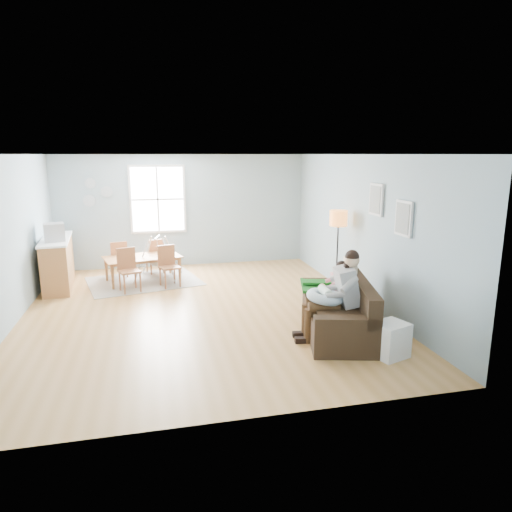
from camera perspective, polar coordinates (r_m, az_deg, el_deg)
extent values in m
cube|color=#AF7A3E|center=(8.20, -6.97, -7.03)|extent=(8.40, 9.40, 0.08)
cube|color=white|center=(7.73, -7.59, 14.72)|extent=(8.40, 9.40, 0.60)
cube|color=#849EAD|center=(12.44, -9.45, 6.21)|extent=(8.40, 0.08, 3.90)
cube|color=#849EAD|center=(3.40, 0.97, -10.82)|extent=(8.40, 0.08, 3.90)
cube|color=#849EAD|center=(9.22, 19.46, 3.46)|extent=(0.08, 9.40, 3.90)
cube|color=silver|center=(11.21, -12.19, 6.95)|extent=(1.32, 0.06, 1.62)
cube|color=white|center=(11.18, -12.19, 6.93)|extent=(1.20, 0.02, 1.50)
cube|color=silver|center=(11.17, -12.19, 6.93)|extent=(1.20, 0.03, 0.04)
cube|color=silver|center=(11.17, -12.19, 6.93)|extent=(0.04, 0.03, 1.50)
cube|color=silver|center=(7.28, 17.99, 4.49)|extent=(0.04, 0.44, 0.54)
cube|color=slate|center=(7.27, 17.82, 4.49)|extent=(0.01, 0.36, 0.46)
cube|color=silver|center=(8.04, 14.82, 6.83)|extent=(0.04, 0.44, 0.54)
cube|color=slate|center=(8.03, 14.66, 6.84)|extent=(0.01, 0.36, 0.46)
cylinder|color=#8998A5|center=(11.26, -20.02, 8.55)|extent=(0.24, 0.02, 0.24)
cylinder|color=#8998A5|center=(11.23, -18.16, 7.65)|extent=(0.26, 0.02, 0.26)
cylinder|color=#8998A5|center=(11.29, -20.12, 6.51)|extent=(0.28, 0.02, 0.28)
cube|color=black|center=(7.25, 10.00, -7.70)|extent=(1.38, 2.24, 0.42)
cube|color=black|center=(7.18, 12.89, -4.48)|extent=(0.71, 2.07, 0.43)
cube|color=black|center=(6.28, 11.36, -8.20)|extent=(0.92, 0.41, 0.16)
cube|color=black|center=(8.05, 9.11, -3.45)|extent=(0.92, 0.41, 0.16)
cube|color=#155E1D|center=(7.80, 9.21, -3.67)|extent=(1.13, 1.03, 0.04)
cube|color=#C7AF98|center=(7.64, 11.63, -2.28)|extent=(0.26, 0.53, 0.51)
cube|color=#97989A|center=(6.81, 11.28, -3.73)|extent=(0.41, 0.48, 0.59)
sphere|color=#DAAD85|center=(6.73, 11.91, -0.48)|extent=(0.22, 0.22, 0.22)
sphere|color=black|center=(6.72, 11.92, -0.11)|extent=(0.21, 0.21, 0.21)
cylinder|color=#382514|center=(6.71, 8.48, -6.37)|extent=(0.47, 0.22, 0.16)
cylinder|color=#382514|center=(6.91, 8.08, -5.78)|extent=(0.47, 0.22, 0.16)
cylinder|color=#382514|center=(6.76, 6.59, -8.67)|extent=(0.13, 0.13, 0.52)
cylinder|color=#382514|center=(6.96, 6.24, -8.03)|extent=(0.13, 0.13, 0.52)
cube|color=black|center=(6.83, 5.88, -10.41)|extent=(0.25, 0.13, 0.08)
cube|color=black|center=(7.02, 5.55, -9.72)|extent=(0.25, 0.13, 0.08)
torus|color=#AAC6D5|center=(6.80, 8.60, -5.06)|extent=(0.64, 0.63, 0.22)
cylinder|color=white|center=(6.77, 8.62, -4.42)|extent=(0.13, 0.30, 0.13)
sphere|color=#DAAD85|center=(6.92, 8.27, -3.86)|extent=(0.11, 0.11, 0.11)
cube|color=white|center=(7.30, 10.33, -3.48)|extent=(0.27, 0.30, 0.38)
sphere|color=#DAAD85|center=(7.24, 10.65, -1.49)|extent=(0.18, 0.18, 0.18)
sphere|color=black|center=(7.24, 10.66, -1.25)|extent=(0.17, 0.17, 0.17)
cylinder|color=#D83566|center=(7.23, 8.50, -4.97)|extent=(0.32, 0.14, 0.09)
cylinder|color=#D83566|center=(7.36, 8.25, -4.63)|extent=(0.32, 0.14, 0.09)
cylinder|color=#D83566|center=(7.25, 7.32, -6.33)|extent=(0.08, 0.08, 0.31)
cylinder|color=#D83566|center=(7.39, 7.10, -5.97)|extent=(0.08, 0.08, 0.31)
cylinder|color=black|center=(9.17, 9.92, -4.62)|extent=(0.29, 0.29, 0.03)
cylinder|color=black|center=(8.98, 10.09, -0.27)|extent=(0.03, 0.03, 1.46)
cylinder|color=orange|center=(8.84, 10.28, 4.67)|extent=(0.33, 0.33, 0.29)
cube|color=white|center=(6.55, 16.42, -10.01)|extent=(0.53, 0.50, 0.48)
cube|color=black|center=(6.42, 15.25, -10.42)|extent=(0.13, 0.32, 0.38)
cube|color=gray|center=(10.20, -13.82, -3.08)|extent=(2.60, 2.19, 0.01)
imported|color=brown|center=(10.13, -13.90, -1.61)|extent=(1.74, 1.24, 0.55)
cube|color=brown|center=(9.42, -15.54, -1.86)|extent=(0.50, 0.50, 0.04)
cube|color=brown|center=(9.53, -15.93, -0.26)|extent=(0.37, 0.16, 0.43)
cylinder|color=brown|center=(9.28, -16.12, -3.46)|extent=(0.04, 0.04, 0.42)
cylinder|color=brown|center=(9.37, -14.25, -3.20)|extent=(0.04, 0.04, 0.42)
cylinder|color=brown|center=(9.58, -16.65, -3.00)|extent=(0.04, 0.04, 0.42)
cylinder|color=brown|center=(9.66, -14.83, -2.75)|extent=(0.04, 0.04, 0.42)
cube|color=brown|center=(9.59, -10.74, -1.40)|extent=(0.49, 0.49, 0.04)
cube|color=brown|center=(9.70, -11.15, 0.14)|extent=(0.36, 0.15, 0.42)
cylinder|color=brown|center=(9.45, -11.26, -2.94)|extent=(0.04, 0.04, 0.42)
cylinder|color=brown|center=(9.55, -9.49, -2.70)|extent=(0.04, 0.04, 0.42)
cylinder|color=brown|center=(9.74, -11.88, -2.50)|extent=(0.04, 0.04, 0.42)
cylinder|color=brown|center=(9.84, -10.15, -2.28)|extent=(0.04, 0.04, 0.42)
cube|color=brown|center=(10.64, -16.81, -0.41)|extent=(0.45, 0.45, 0.04)
cube|color=brown|center=(10.43, -16.75, 0.59)|extent=(0.36, 0.11, 0.41)
cylinder|color=brown|center=(10.86, -16.08, -1.21)|extent=(0.04, 0.04, 0.40)
cylinder|color=brown|center=(10.82, -17.66, -1.36)|extent=(0.04, 0.04, 0.40)
cylinder|color=brown|center=(10.57, -15.81, -1.57)|extent=(0.04, 0.04, 0.40)
cylinder|color=brown|center=(10.52, -17.43, -1.73)|extent=(0.04, 0.04, 0.40)
cube|color=brown|center=(10.80, -12.54, -0.02)|extent=(0.47, 0.47, 0.04)
cube|color=brown|center=(10.60, -12.30, 0.97)|extent=(0.34, 0.14, 0.40)
cylinder|color=brown|center=(11.03, -12.01, -0.79)|extent=(0.04, 0.04, 0.40)
cylinder|color=brown|center=(10.93, -13.49, -0.98)|extent=(0.04, 0.04, 0.40)
cylinder|color=brown|center=(10.75, -11.48, -1.11)|extent=(0.04, 0.04, 0.40)
cylinder|color=brown|center=(10.66, -12.98, -1.30)|extent=(0.04, 0.04, 0.40)
cube|color=brown|center=(10.29, -23.52, -0.82)|extent=(0.66, 1.83, 0.99)
cube|color=white|center=(10.19, -23.76, 1.95)|extent=(0.71, 1.87, 0.04)
cube|color=#B0B0B5|center=(9.82, -23.92, 2.73)|extent=(0.45, 0.43, 0.35)
cube|color=black|center=(9.81, -24.95, 2.63)|extent=(0.09, 0.29, 0.25)
cylinder|color=#B0B0B5|center=(10.17, -12.28, 2.29)|extent=(0.15, 0.52, 0.04)
ellipsoid|color=beige|center=(10.27, -12.14, -0.61)|extent=(0.38, 0.38, 0.23)
cylinder|color=#B0B0B5|center=(10.22, -12.21, 0.83)|extent=(0.01, 0.01, 0.42)
cylinder|color=#B0B0B5|center=(10.04, -14.14, -0.59)|extent=(0.39, 0.28, 0.93)
cylinder|color=#B0B0B5|center=(9.92, -10.81, -0.58)|extent=(0.26, 0.40, 0.93)
cylinder|color=#B0B0B5|center=(10.60, -13.43, 0.14)|extent=(0.26, 0.40, 0.93)
cylinder|color=#B0B0B5|center=(10.49, -10.26, 0.16)|extent=(0.39, 0.28, 0.93)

